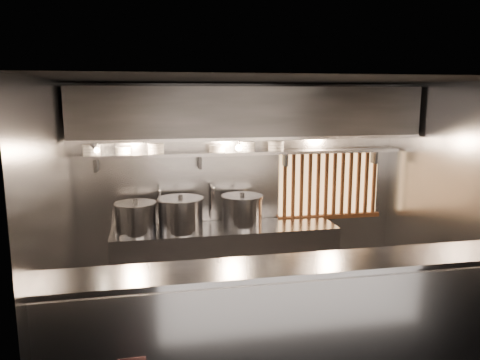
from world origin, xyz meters
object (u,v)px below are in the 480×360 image
object	(u,v)px
pendant_bulb	(239,148)
stock_pot_left	(181,214)
stock_pot_mid	(136,218)
stock_pot_right	(242,211)
heat_lamp	(94,145)

from	to	relation	value
pendant_bulb	stock_pot_left	world-z (taller)	pendant_bulb
stock_pot_mid	stock_pot_right	world-z (taller)	stock_pot_right
pendant_bulb	stock_pot_mid	bearing A→B (deg)	-175.19
stock_pot_mid	stock_pot_left	bearing A→B (deg)	0.49
stock_pot_left	stock_pot_right	distance (m)	0.83
heat_lamp	stock_pot_right	xyz separation A→B (m)	(1.83, 0.30, -0.95)
stock_pot_right	stock_pot_left	bearing A→B (deg)	-175.86
pendant_bulb	stock_pot_mid	world-z (taller)	pendant_bulb
stock_pot_right	pendant_bulb	bearing A→B (deg)	125.21
stock_pot_left	stock_pot_right	size ratio (longest dim) A/B	0.95
stock_pot_left	stock_pot_right	bearing A→B (deg)	4.14
pendant_bulb	stock_pot_left	bearing A→B (deg)	-172.10
stock_pot_left	stock_pot_mid	size ratio (longest dim) A/B	0.98
heat_lamp	stock_pot_mid	bearing A→B (deg)	28.55
pendant_bulb	stock_pot_right	xyz separation A→B (m)	(0.04, -0.05, -0.85)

